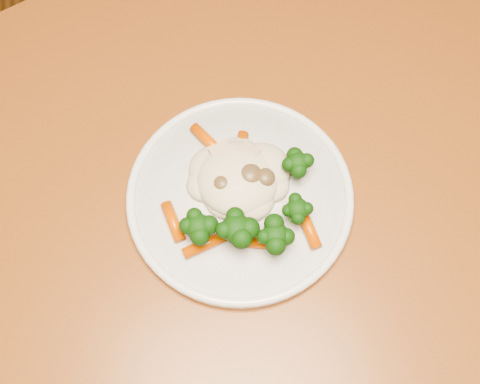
{
  "coord_description": "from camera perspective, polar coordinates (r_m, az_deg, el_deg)",
  "views": [
    {
      "loc": [
        -0.27,
        -0.25,
        1.34
      ],
      "look_at": [
        -0.23,
        0.01,
        0.77
      ],
      "focal_mm": 45.0,
      "sensor_mm": 36.0,
      "label": 1
    }
  ],
  "objects": [
    {
      "name": "dining_table",
      "position": [
        0.73,
        -7.26,
        -8.72
      ],
      "size": [
        1.37,
        1.17,
        0.75
      ],
      "rotation": [
        0.0,
        0.0,
        0.42
      ],
      "color": "#935222",
      "rests_on": "ground"
    },
    {
      "name": "meal",
      "position": [
        0.62,
        0.48,
        -0.31
      ],
      "size": [
        0.17,
        0.17,
        0.04
      ],
      "color": "beige",
      "rests_on": "plate"
    },
    {
      "name": "plate",
      "position": [
        0.64,
        0.0,
        -0.51
      ],
      "size": [
        0.24,
        0.24,
        0.01
      ],
      "primitive_type": "cylinder",
      "color": "white",
      "rests_on": "dining_table"
    }
  ]
}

